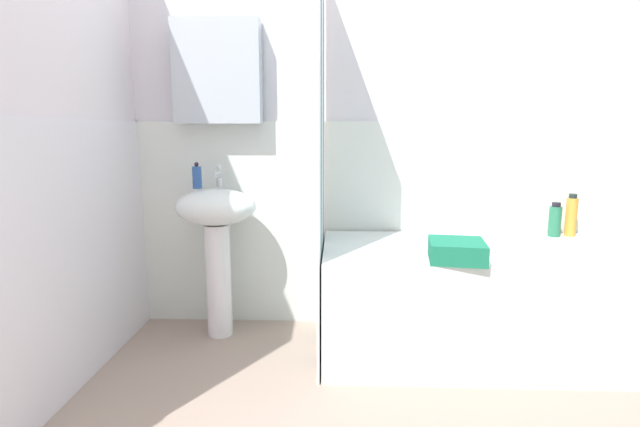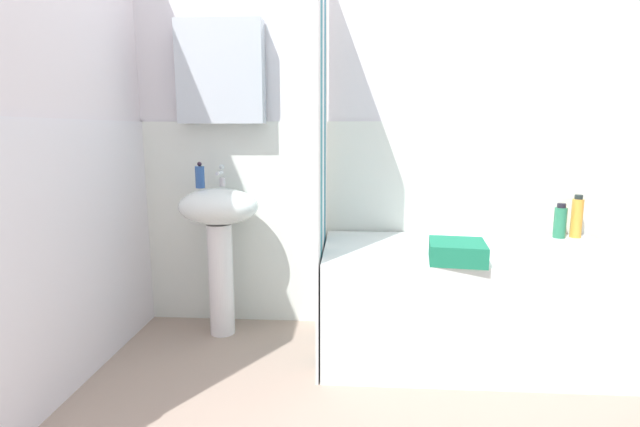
# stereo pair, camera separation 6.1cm
# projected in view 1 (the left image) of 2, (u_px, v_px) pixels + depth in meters

# --- Properties ---
(wall_back_tiled) EXTENTS (3.60, 0.18, 2.40)m
(wall_back_tiled) POSITION_uv_depth(u_px,v_px,m) (393.00, 132.00, 2.74)
(wall_back_tiled) COLOR silver
(wall_back_tiled) RESTS_ON ground_plane
(wall_left_tiled) EXTENTS (0.07, 1.81, 2.40)m
(wall_left_tiled) POSITION_uv_depth(u_px,v_px,m) (36.00, 139.00, 1.89)
(wall_left_tiled) COLOR silver
(wall_left_tiled) RESTS_ON ground_plane
(sink) EXTENTS (0.44, 0.34, 0.84)m
(sink) POSITION_uv_depth(u_px,v_px,m) (217.00, 229.00, 2.63)
(sink) COLOR white
(sink) RESTS_ON ground_plane
(faucet) EXTENTS (0.03, 0.12, 0.12)m
(faucet) POSITION_uv_depth(u_px,v_px,m) (218.00, 176.00, 2.67)
(faucet) COLOR silver
(faucet) RESTS_ON sink
(soap_dispenser) EXTENTS (0.05, 0.05, 0.14)m
(soap_dispenser) POSITION_uv_depth(u_px,v_px,m) (197.00, 177.00, 2.60)
(soap_dispenser) COLOR #2C5195
(soap_dispenser) RESTS_ON sink
(bathtub) EXTENTS (1.47, 0.73, 0.57)m
(bathtub) POSITION_uv_depth(u_px,v_px,m) (466.00, 300.00, 2.47)
(bathtub) COLOR white
(bathtub) RESTS_ON ground_plane
(shower_curtain) EXTENTS (0.01, 0.73, 2.00)m
(shower_curtain) POSITION_uv_depth(u_px,v_px,m) (321.00, 161.00, 2.37)
(shower_curtain) COLOR white
(shower_curtain) RESTS_ON ground_plane
(conditioner_bottle) EXTENTS (0.06, 0.06, 0.24)m
(conditioner_bottle) POSITION_uv_depth(u_px,v_px,m) (571.00, 216.00, 2.66)
(conditioner_bottle) COLOR gold
(conditioner_bottle) RESTS_ON bathtub
(lotion_bottle) EXTENTS (0.06, 0.06, 0.19)m
(lotion_bottle) POSITION_uv_depth(u_px,v_px,m) (555.00, 220.00, 2.65)
(lotion_bottle) COLOR #28734F
(lotion_bottle) RESTS_ON bathtub
(towel_folded) EXTENTS (0.27, 0.28, 0.09)m
(towel_folded) POSITION_uv_depth(u_px,v_px,m) (457.00, 251.00, 2.17)
(towel_folded) COLOR #1B7754
(towel_folded) RESTS_ON bathtub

